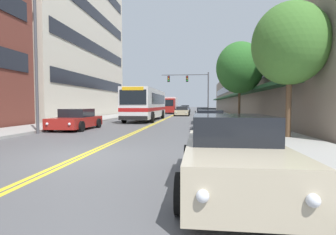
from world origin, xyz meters
The scene contains 21 objects.
ground_plane centered at (0.00, 37.00, 0.00)m, with size 240.00×240.00×0.00m, color #565659.
sidewalk_left centered at (-7.19, 37.00, 0.07)m, with size 3.38×106.00×0.14m.
sidewalk_right centered at (7.19, 37.00, 0.07)m, with size 3.38×106.00×0.14m.
centre_line centered at (0.00, 37.00, 0.00)m, with size 0.34×106.00×0.01m.
storefront_row_right centered at (13.10, 37.00, 3.70)m, with size 9.10×68.00×7.40m.
city_bus centered at (-1.63, 18.93, 1.77)m, with size 2.85×11.39×3.13m.
car_white_parked_left_near centered at (-4.31, 32.26, 0.65)m, with size 1.97×4.83×1.38m.
car_red_parked_left_mid centered at (-4.27, 8.48, 0.62)m, with size 2.19×4.51×1.35m.
car_champagne_parked_right_foreground centered at (4.34, -2.62, 0.66)m, with size 2.01×4.47×1.43m.
car_silver_parked_right_mid centered at (4.35, 29.37, 0.58)m, with size 2.14×4.38×1.24m.
car_dark_grey_parked_right_far centered at (4.41, 15.56, 0.63)m, with size 2.16×4.63×1.32m.
car_navy_parked_right_end centered at (4.44, 8.98, 0.59)m, with size 2.03×4.71×1.29m.
car_beige_moving_lead centered at (1.42, 29.93, 0.62)m, with size 2.15×4.35×1.33m.
car_charcoal_moving_second centered at (0.93, 49.99, 0.66)m, with size 2.17×4.33×1.43m.
car_slate_blue_moving_third centered at (1.22, 40.55, 0.63)m, with size 2.03×4.76×1.31m.
box_truck centered at (-1.46, 39.99, 1.53)m, with size 2.73×7.53×2.92m.
traffic_signal_mast centered at (2.76, 31.83, 4.63)m, with size 7.10×0.38×6.44m.
street_lamp_left_near centered at (-4.92, 5.91, 4.65)m, with size 2.60×0.28×7.73m.
street_tree_right_near centered at (7.82, 4.76, 4.40)m, with size 3.38×3.38×6.13m.
street_tree_right_mid centered at (6.99, 13.84, 4.58)m, with size 3.75×3.75×6.51m.
fire_hydrant centered at (5.95, 11.61, 0.56)m, with size 0.36×0.28×0.84m.
Camera 1 is at (3.66, -7.87, 1.66)m, focal length 28.00 mm.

